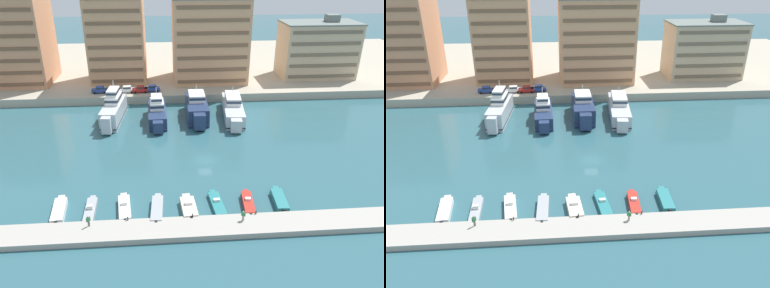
# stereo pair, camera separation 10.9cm
# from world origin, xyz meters

# --- Properties ---
(ground_plane) EXTENTS (400.00, 400.00, 0.00)m
(ground_plane) POSITION_xyz_m (0.00, 0.00, 0.00)
(ground_plane) COLOR #2D5B66
(quay_promenade) EXTENTS (180.00, 70.00, 2.15)m
(quay_promenade) POSITION_xyz_m (0.00, 66.74, 1.07)
(quay_promenade) COLOR #ADA38E
(quay_promenade) RESTS_ON ground
(pier_dock) EXTENTS (120.00, 4.56, 0.89)m
(pier_dock) POSITION_xyz_m (0.00, -20.36, 0.44)
(pier_dock) COLOR #A8A399
(pier_dock) RESTS_ON ground
(yacht_silver_far_left) EXTENTS (5.13, 17.12, 9.29)m
(yacht_silver_far_left) POSITION_xyz_m (-19.37, 21.07, 2.79)
(yacht_silver_far_left) COLOR silver
(yacht_silver_far_left) RESTS_ON ground
(yacht_navy_left) EXTENTS (4.50, 15.48, 7.73)m
(yacht_navy_left) POSITION_xyz_m (-9.19, 19.93, 2.14)
(yacht_navy_left) COLOR navy
(yacht_navy_left) RESTS_ON ground
(yacht_navy_mid_left) EXTENTS (5.00, 16.63, 7.63)m
(yacht_navy_mid_left) POSITION_xyz_m (0.28, 21.38, 2.42)
(yacht_navy_mid_left) COLOR navy
(yacht_navy_mid_left) RESTS_ON ground
(yacht_silver_center_left) EXTENTS (6.04, 20.25, 6.87)m
(yacht_silver_center_left) POSITION_xyz_m (9.01, 21.36, 2.04)
(yacht_silver_center_left) COLOR silver
(yacht_silver_center_left) RESTS_ON ground
(motorboat_white_far_left) EXTENTS (2.36, 6.93, 1.04)m
(motorboat_white_far_left) POSITION_xyz_m (-23.82, -14.72, 0.52)
(motorboat_white_far_left) COLOR white
(motorboat_white_far_left) RESTS_ON ground
(motorboat_grey_left) EXTENTS (1.74, 7.95, 1.35)m
(motorboat_grey_left) POSITION_xyz_m (-19.16, -15.28, 0.41)
(motorboat_grey_left) COLOR #9EA3A8
(motorboat_grey_left) RESTS_ON ground
(motorboat_white_mid_left) EXTENTS (2.45, 7.09, 1.45)m
(motorboat_white_mid_left) POSITION_xyz_m (-14.04, -14.82, 0.51)
(motorboat_white_mid_left) COLOR white
(motorboat_white_mid_left) RESTS_ON ground
(motorboat_grey_center_left) EXTENTS (1.94, 7.29, 1.04)m
(motorboat_grey_center_left) POSITION_xyz_m (-9.09, -15.57, 0.52)
(motorboat_grey_center_left) COLOR #9EA3A8
(motorboat_grey_center_left) RESTS_ON ground
(motorboat_cream_center) EXTENTS (2.55, 6.24, 1.53)m
(motorboat_cream_center) POSITION_xyz_m (-4.30, -15.55, 0.57)
(motorboat_cream_center) COLOR beige
(motorboat_cream_center) RESTS_ON ground
(motorboat_teal_center_right) EXTENTS (2.29, 7.20, 1.09)m
(motorboat_teal_center_right) POSITION_xyz_m (0.17, -14.66, 0.38)
(motorboat_teal_center_right) COLOR teal
(motorboat_teal_center_right) RESTS_ON ground
(motorboat_red_mid_right) EXTENTS (1.99, 6.67, 1.35)m
(motorboat_red_mid_right) POSITION_xyz_m (4.96, -15.12, 0.51)
(motorboat_red_mid_right) COLOR red
(motorboat_red_mid_right) RESTS_ON ground
(motorboat_teal_right) EXTENTS (2.13, 6.60, 1.06)m
(motorboat_teal_right) POSITION_xyz_m (10.07, -14.63, 0.53)
(motorboat_teal_right) COLOR teal
(motorboat_teal_right) RESTS_ON ground
(car_blue_far_left) EXTENTS (4.21, 2.15, 1.80)m
(car_blue_far_left) POSITION_xyz_m (-24.55, 35.52, 3.12)
(car_blue_far_left) COLOR #28428E
(car_blue_far_left) RESTS_ON quay_promenade
(car_grey_left) EXTENTS (4.15, 2.03, 1.80)m
(car_grey_left) POSITION_xyz_m (-20.62, 35.84, 3.12)
(car_grey_left) COLOR slate
(car_grey_left) RESTS_ON quay_promenade
(car_white_mid_left) EXTENTS (4.24, 2.23, 1.80)m
(car_white_mid_left) POSITION_xyz_m (-17.34, 35.22, 3.12)
(car_white_mid_left) COLOR white
(car_white_mid_left) RESTS_ON quay_promenade
(car_red_center_left) EXTENTS (4.22, 2.17, 1.80)m
(car_red_center_left) POSITION_xyz_m (-13.76, 35.05, 3.12)
(car_red_center_left) COLOR red
(car_red_center_left) RESTS_ON quay_promenade
(car_blue_center) EXTENTS (4.20, 2.12, 1.80)m
(car_blue_center) POSITION_xyz_m (-10.51, 35.53, 3.12)
(car_blue_center) COLOR #28428E
(car_blue_center) RESTS_ON quay_promenade
(apartment_block_far_left) EXTENTS (19.12, 17.24, 28.12)m
(apartment_block_far_left) POSITION_xyz_m (-48.71, 47.95, 15.25)
(apartment_block_far_left) COLOR tan
(apartment_block_far_left) RESTS_ON quay_promenade
(apartment_block_left) EXTENTS (15.96, 13.34, 27.27)m
(apartment_block_left) POSITION_xyz_m (-20.23, 47.48, 14.85)
(apartment_block_left) COLOR tan
(apartment_block_left) RESTS_ON quay_promenade
(apartment_block_mid_left) EXTENTS (21.20, 16.34, 25.22)m
(apartment_block_mid_left) POSITION_xyz_m (6.06, 46.42, 13.80)
(apartment_block_mid_left) COLOR tan
(apartment_block_mid_left) RESTS_ON quay_promenade
(apartment_block_center_left) EXTENTS (22.10, 12.50, 17.93)m
(apartment_block_center_left) POSITION_xyz_m (38.64, 47.23, 10.16)
(apartment_block_center_left) COLOR #C6AD89
(apartment_block_center_left) RESTS_ON quay_promenade
(pedestrian_near_edge) EXTENTS (0.58, 0.36, 1.60)m
(pedestrian_near_edge) POSITION_xyz_m (3.24, -19.65, 1.84)
(pedestrian_near_edge) COLOR #7A6B56
(pedestrian_near_edge) RESTS_ON pier_dock
(pedestrian_mid_deck) EXTENTS (0.54, 0.49, 1.76)m
(pedestrian_mid_deck) POSITION_xyz_m (-18.59, -19.23, 1.93)
(pedestrian_mid_deck) COLOR #4C515B
(pedestrian_mid_deck) RESTS_ON pier_dock
(bollard_west) EXTENTS (0.20, 0.20, 0.61)m
(bollard_west) POSITION_xyz_m (-13.26, -18.33, 1.21)
(bollard_west) COLOR #2D2D33
(bollard_west) RESTS_ON pier_dock
(bollard_west_mid) EXTENTS (0.20, 0.20, 0.61)m
(bollard_west_mid) POSITION_xyz_m (-3.91, -18.33, 1.21)
(bollard_west_mid) COLOR #2D2D33
(bollard_west_mid) RESTS_ON pier_dock
(bollard_east_mid) EXTENTS (0.20, 0.20, 0.61)m
(bollard_east_mid) POSITION_xyz_m (5.44, -18.33, 1.21)
(bollard_east_mid) COLOR #2D2D33
(bollard_east_mid) RESTS_ON pier_dock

